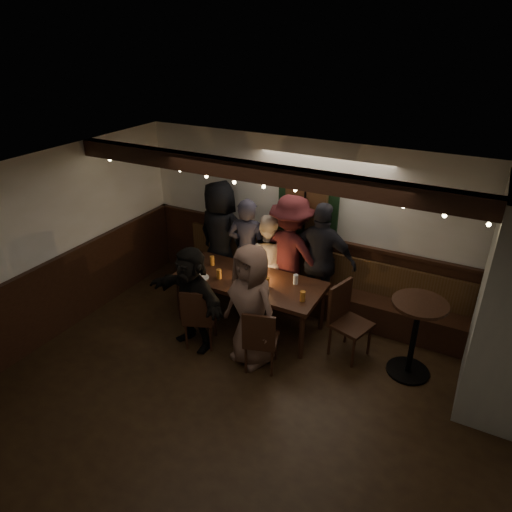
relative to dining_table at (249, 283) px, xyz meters
The scene contains 13 objects.
room 1.74m from the dining_table, ahead, with size 6.02×5.01×2.62m.
dining_table is the anchor object (origin of this frame).
chair_near_left 0.89m from the dining_table, 113.35° to the right, with size 0.54×0.54×0.92m.
chair_near_right 1.08m from the dining_table, 54.03° to the right, with size 0.52×0.52×0.92m.
chair_end 1.45m from the dining_table, ahead, with size 0.58×0.58×1.03m.
high_top 2.33m from the dining_table, ahead, with size 0.67×0.67×1.06m.
person_a 1.26m from the dining_table, 141.04° to the left, with size 0.91×0.59×1.86m, color black.
person_b 0.75m from the dining_table, 121.13° to the left, with size 0.63×0.41×1.72m, color #2D2B3B.
person_c 0.67m from the dining_table, 94.56° to the left, with size 0.73×0.57×1.51m, color beige.
person_d 0.83m from the dining_table, 66.69° to the left, with size 1.19×0.69×1.85m, color #3C1316.
person_e 1.12m from the dining_table, 43.86° to the left, with size 1.06×0.44×1.81m, color black.
person_f 0.90m from the dining_table, 120.21° to the right, with size 1.38×0.44×1.49m, color black.
person_g 0.82m from the dining_table, 59.55° to the right, with size 0.82×0.53×1.67m, color brown.
Camera 1 is at (2.12, -3.58, 4.01)m, focal length 32.00 mm.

